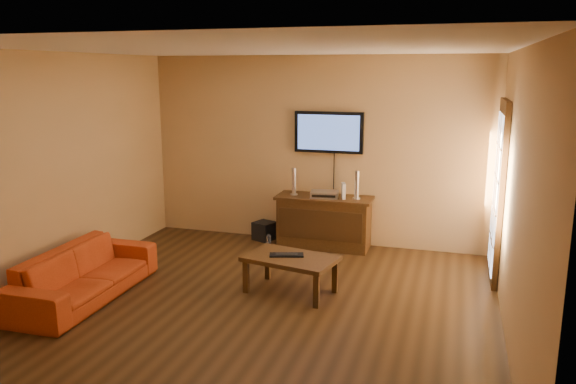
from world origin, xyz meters
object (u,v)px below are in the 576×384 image
at_px(media_console, 324,222).
at_px(television, 329,132).
at_px(coffee_table, 290,261).
at_px(keyboard, 287,255).
at_px(subwoofer, 264,231).
at_px(game_console, 344,191).
at_px(sofa, 84,265).
at_px(speaker_left, 294,183).
at_px(av_receiver, 324,194).
at_px(speaker_right, 357,186).
at_px(bottle, 269,241).

bearing_deg(media_console, television, 90.00).
xyz_separation_m(coffee_table, keyboard, (-0.05, 0.02, 0.07)).
height_order(subwoofer, keyboard, keyboard).
relative_size(television, game_console, 4.56).
bearing_deg(keyboard, sofa, -158.75).
bearing_deg(subwoofer, media_console, 16.00).
distance_m(television, speaker_left, 0.87).
bearing_deg(subwoofer, av_receiver, 14.08).
distance_m(media_console, av_receiver, 0.41).
height_order(speaker_right, av_receiver, speaker_right).
distance_m(television, keyboard, 2.29).
bearing_deg(speaker_left, game_console, -1.13).
bearing_deg(keyboard, av_receiver, 89.00).
bearing_deg(speaker_left, coffee_table, -74.81).
xyz_separation_m(speaker_right, keyboard, (-0.48, -1.74, -0.48)).
xyz_separation_m(speaker_right, game_console, (-0.18, -0.02, -0.07)).
bearing_deg(bottle, subwoofer, 118.14).
xyz_separation_m(media_console, speaker_right, (0.46, -0.01, 0.55)).
distance_m(speaker_left, keyboard, 1.84).
height_order(sofa, subwoofer, sofa).
distance_m(media_console, coffee_table, 1.76).
height_order(speaker_left, subwoofer, speaker_left).
distance_m(av_receiver, game_console, 0.28).
bearing_deg(coffee_table, television, 90.90).
relative_size(television, keyboard, 2.41).
bearing_deg(television, bottle, -145.85).
relative_size(speaker_left, keyboard, 0.94).
height_order(media_console, speaker_right, speaker_right).
bearing_deg(speaker_right, keyboard, -105.48).
height_order(coffee_table, speaker_right, speaker_right).
relative_size(speaker_right, av_receiver, 1.03).
height_order(coffee_table, sofa, sofa).
distance_m(speaker_left, speaker_right, 0.90).
xyz_separation_m(subwoofer, keyboard, (0.92, -1.83, 0.30)).
xyz_separation_m(television, game_console, (0.28, -0.25, -0.78)).
xyz_separation_m(coffee_table, bottle, (-0.77, 1.48, -0.28)).
height_order(coffee_table, subwoofer, coffee_table).
bearing_deg(keyboard, media_console, 89.33).
relative_size(speaker_right, subwoofer, 1.44).
xyz_separation_m(media_console, bottle, (-0.74, -0.28, -0.28)).
relative_size(sofa, speaker_right, 4.84).
xyz_separation_m(television, sofa, (-2.12, -2.78, -1.26)).
bearing_deg(game_console, bottle, 175.97).
xyz_separation_m(coffee_table, speaker_right, (0.43, 1.75, 0.55)).
bearing_deg(sofa, subwoofer, -25.15).
distance_m(television, coffee_table, 2.34).
relative_size(media_console, speaker_right, 3.46).
bearing_deg(media_console, speaker_right, -1.02).
xyz_separation_m(sofa, speaker_right, (2.58, 2.55, 0.55)).
xyz_separation_m(speaker_left, subwoofer, (-0.49, 0.10, -0.78)).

